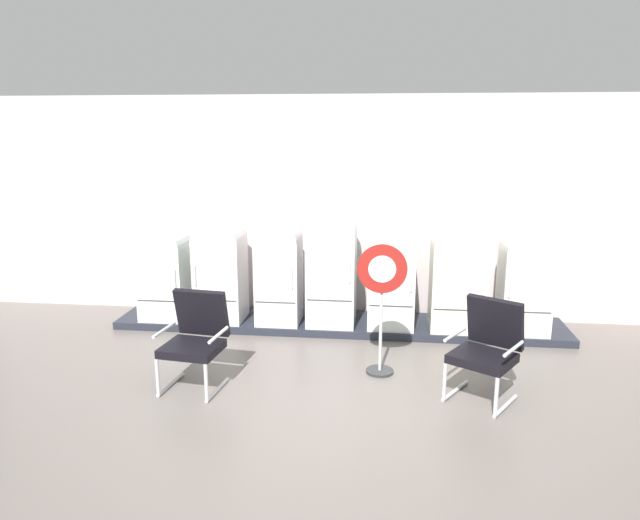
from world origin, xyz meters
The scene contains 13 objects.
ground centered at (0.00, 0.00, -0.03)m, with size 12.00×10.00×0.05m, color #675E5A.
back_wall centered at (0.00, 3.66, 1.62)m, with size 11.76×0.12×3.22m.
display_plinth centered at (0.00, 3.02, 0.05)m, with size 6.27×0.95×0.10m, color #252933.
refrigerator_0 centered at (-2.46, 2.90, 0.82)m, with size 0.64×0.64×1.36m.
refrigerator_1 centered at (-1.65, 2.90, 0.88)m, with size 0.64×0.64×1.47m.
refrigerator_2 centered at (-0.82, 2.88, 0.87)m, with size 0.59×0.61×1.45m.
refrigerator_3 centered at (-0.09, 2.92, 0.98)m, with size 0.65×0.68×1.65m.
refrigerator_4 centered at (0.73, 2.93, 0.89)m, with size 0.62×0.71×1.48m.
refrigerator_5 centered at (1.61, 2.92, 0.87)m, with size 0.71×0.70×1.46m.
refrigerator_6 centered at (2.47, 2.89, 0.86)m, with size 0.62×0.63×1.42m.
armchair_left centered at (-1.38, 0.99, 0.58)m, with size 0.72×0.72×1.05m.
armchair_right centered at (1.70, 1.06, 0.58)m, with size 0.85×0.87×1.05m.
sign_stand centered at (0.60, 1.52, 0.82)m, with size 0.56×0.32×1.52m.
Camera 1 is at (0.63, -4.70, 2.78)m, focal length 32.33 mm.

